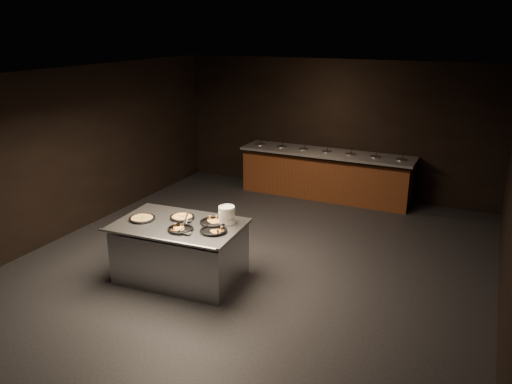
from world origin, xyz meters
TOP-DOWN VIEW (x-y plane):
  - room at (0.00, 0.00)m, footprint 7.02×8.02m
  - salad_bar at (0.00, 3.56)m, footprint 3.70×0.83m
  - serving_counter at (-0.76, -0.88)m, footprint 1.89×1.29m
  - plate_stack at (-0.15, -0.57)m, footprint 0.23×0.23m
  - pan_veggie_whole at (-1.33, -0.99)m, footprint 0.38×0.38m
  - pan_cheese_whole at (-0.83, -0.70)m, footprint 0.36×0.36m
  - pan_cheese_slices_a at (-0.31, -0.66)m, footprint 0.40×0.40m
  - pan_cheese_slices_b at (-0.60, -1.08)m, footprint 0.36×0.36m
  - pan_veggie_slices at (-0.16, -0.93)m, footprint 0.38×0.38m
  - server_left at (-0.63, -0.87)m, footprint 0.16×0.34m
  - server_right at (-0.57, -1.16)m, footprint 0.35×0.10m

SIDE VIEW (x-z plane):
  - serving_counter at x=-0.76m, z-range -0.02..0.85m
  - salad_bar at x=0.00m, z-range -0.15..1.03m
  - pan_cheese_slices_a at x=-0.31m, z-range 0.87..0.91m
  - pan_veggie_slices at x=-0.16m, z-range 0.87..0.91m
  - pan_cheese_slices_b at x=-0.60m, z-range 0.87..0.91m
  - pan_cheese_whole at x=-0.83m, z-range 0.87..0.91m
  - pan_veggie_whole at x=-1.33m, z-range 0.87..0.91m
  - server_left at x=-0.63m, z-range 0.86..1.03m
  - server_right at x=-0.57m, z-range 0.87..1.03m
  - plate_stack at x=-0.15m, z-range 0.87..1.11m
  - room at x=0.00m, z-range -0.01..2.91m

